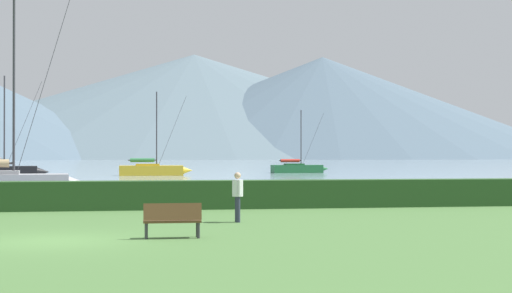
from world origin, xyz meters
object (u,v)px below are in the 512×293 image
(sailboat_slip_5, at_px, (298,168))
(park_bench_under_tree, at_px, (172,219))
(sailboat_slip_4, at_px, (152,169))
(sailboat_slip_1, at_px, (4,182))
(person_seated_viewer, at_px, (238,193))

(sailboat_slip_5, xyz_separation_m, park_bench_under_tree, (-17.56, -65.13, -0.01))
(sailboat_slip_4, distance_m, park_bench_under_tree, 57.63)
(sailboat_slip_1, bearing_deg, person_seated_viewer, -67.10)
(sailboat_slip_4, xyz_separation_m, person_seated_viewer, (1.31, -53.08, 0.37))
(sailboat_slip_4, bearing_deg, sailboat_slip_1, -104.94)
(sailboat_slip_1, height_order, park_bench_under_tree, sailboat_slip_1)
(sailboat_slip_1, relative_size, park_bench_under_tree, 8.14)
(park_bench_under_tree, relative_size, person_seated_viewer, 0.94)
(sailboat_slip_5, height_order, park_bench_under_tree, sailboat_slip_5)
(park_bench_under_tree, bearing_deg, sailboat_slip_1, 108.52)
(sailboat_slip_4, distance_m, person_seated_viewer, 53.10)
(sailboat_slip_1, distance_m, park_bench_under_tree, 24.63)
(sailboat_slip_4, height_order, person_seated_viewer, sailboat_slip_4)
(sailboat_slip_1, distance_m, sailboat_slip_5, 48.95)
(park_bench_under_tree, height_order, person_seated_viewer, person_seated_viewer)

